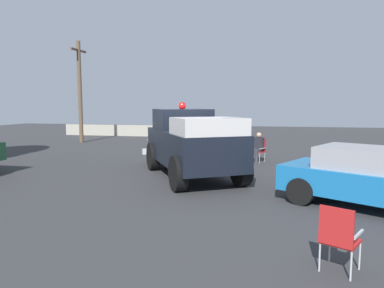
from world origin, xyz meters
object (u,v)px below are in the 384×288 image
lawn_chair_near_truck (259,148)px  spectator_standing (211,137)px  vintage_fire_truck (190,142)px  utility_pole (80,90)px  classic_hot_rod (377,178)px  lawn_chair_by_car (338,235)px  spectator_seated (258,146)px

lawn_chair_near_truck → spectator_standing: (2.32, -1.15, 0.37)m
vintage_fire_truck → utility_pole: size_ratio=0.94×
lawn_chair_near_truck → vintage_fire_truck: bearing=57.5°
classic_hot_rod → vintage_fire_truck: bearing=-29.0°
spectator_standing → utility_pole: 10.81m
spectator_standing → classic_hot_rod: bearing=124.1°
vintage_fire_truck → utility_pole: 13.47m
lawn_chair_by_car → spectator_standing: bearing=-71.9°
spectator_standing → utility_pole: (9.53, -4.46, 2.50)m
classic_hot_rod → utility_pole: size_ratio=0.71×
classic_hot_rod → lawn_chair_by_car: size_ratio=4.62×
spectator_seated → utility_pole: bearing=-25.9°
classic_hot_rod → spectator_seated: size_ratio=3.65×
lawn_chair_near_truck → spectator_seated: size_ratio=0.79×
vintage_fire_truck → classic_hot_rod: vintage_fire_truck is taller
lawn_chair_near_truck → lawn_chair_by_car: same height
classic_hot_rod → spectator_standing: bearing=-55.9°
lawn_chair_by_car → spectator_seated: spectator_seated is taller
lawn_chair_near_truck → spectator_standing: 2.61m
spectator_seated → utility_pole: 13.38m
spectator_seated → spectator_standing: bearing=-29.3°
vintage_fire_truck → spectator_standing: vintage_fire_truck is taller
classic_hot_rod → spectator_seated: bearing=-65.3°
classic_hot_rod → lawn_chair_near_truck: bearing=-66.2°
vintage_fire_truck → lawn_chair_by_car: vintage_fire_truck is taller
vintage_fire_truck → spectator_seated: vintage_fire_truck is taller
lawn_chair_near_truck → utility_pole: bearing=-25.3°
spectator_standing → utility_pole: size_ratio=0.25×
lawn_chair_by_car → spectator_seated: (1.42, -9.96, 0.11)m
classic_hot_rod → utility_pole: bearing=-39.5°
classic_hot_rod → spectator_seated: classic_hot_rod is taller
classic_hot_rod → lawn_chair_near_truck: size_ratio=4.62×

